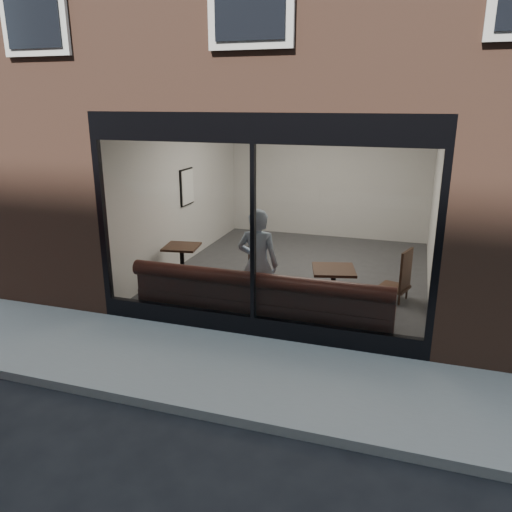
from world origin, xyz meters
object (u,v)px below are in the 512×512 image
(cafe_table_left, at_px, (182,247))
(cafe_chair_right, at_px, (393,287))
(banquette, at_px, (261,311))
(cafe_table_right, at_px, (334,270))
(cafe_chair_left, at_px, (246,280))
(person, at_px, (258,264))

(cafe_table_left, bearing_deg, cafe_chair_right, 5.79)
(banquette, relative_size, cafe_table_right, 5.98)
(cafe_chair_left, xyz_separation_m, cafe_chair_right, (2.57, 0.43, 0.00))
(cafe_table_left, height_order, cafe_table_right, cafe_table_right)
(banquette, distance_m, cafe_table_right, 1.36)
(cafe_chair_left, bearing_deg, cafe_table_left, 10.42)
(person, bearing_deg, cafe_chair_left, -63.18)
(cafe_table_left, relative_size, cafe_chair_left, 1.62)
(cafe_chair_right, bearing_deg, cafe_chair_left, 27.36)
(banquette, xyz_separation_m, cafe_table_left, (-1.95, 1.24, 0.52))
(cafe_table_left, relative_size, cafe_table_right, 0.92)
(banquette, relative_size, person, 2.25)
(banquette, height_order, cafe_table_left, cafe_table_left)
(cafe_chair_left, bearing_deg, banquette, 131.19)
(cafe_chair_left, bearing_deg, cafe_table_right, 178.03)
(cafe_chair_right, bearing_deg, person, 52.19)
(person, distance_m, cafe_table_right, 1.25)
(cafe_chair_left, relative_size, cafe_chair_right, 0.80)
(cafe_chair_left, bearing_deg, cafe_chair_right, -158.62)
(cafe_table_right, xyz_separation_m, cafe_chair_right, (0.92, 0.83, -0.50))
(cafe_table_left, bearing_deg, person, -28.71)
(banquette, xyz_separation_m, cafe_chair_left, (-0.67, 1.21, 0.01))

